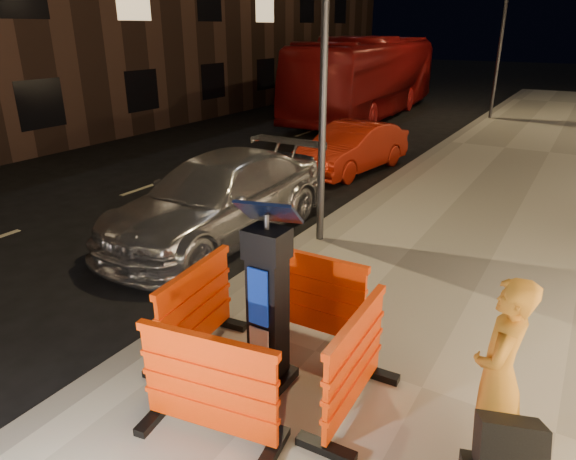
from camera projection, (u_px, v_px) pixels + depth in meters
The scene contains 14 objects.
ground_plane at pixel (197, 320), 6.74m from camera, with size 120.00×120.00×0.00m, color black.
sidewalk at pixel (421, 393), 5.28m from camera, with size 6.00×60.00×0.15m, color #99968B.
kerb at pixel (197, 315), 6.71m from camera, with size 0.30×60.00×0.15m, color slate.
parking_kiosk at pixel (268, 299), 5.05m from camera, with size 0.60×0.60×1.89m, color black.
barrier_front at pixel (209, 388), 4.44m from camera, with size 1.35×0.56×1.05m, color #FF3D06.
barrier_back at pixel (313, 296), 5.96m from camera, with size 1.35×0.56×1.05m, color #FF3D06.
barrier_kerbside at pixel (196, 311), 5.66m from camera, with size 1.35×0.56×1.05m, color #FF3D06.
barrier_bldgside at pixel (354, 365), 4.75m from camera, with size 1.35×0.56×1.05m, color #FF3D06.
car_silver at pixel (220, 236), 9.48m from camera, with size 2.03×5.00×1.45m, color silver.
car_red at pixel (351, 171), 13.74m from camera, with size 1.34×3.84×1.27m, color #A91D0D.
bus_doubledecker at pixel (366, 116), 22.33m from camera, with size 2.73×11.67×3.25m, color maroon.
man at pixel (499, 374), 4.11m from camera, with size 0.62×0.41×1.70m, color #BE7A23.
street_lamp_mid at pixel (324, 58), 7.86m from camera, with size 0.12×0.12×6.00m, color #3F3F44.
street_lamp_far at pixel (501, 39), 19.83m from camera, with size 0.12×0.12×6.00m, color #3F3F44.
Camera 1 is at (4.02, -4.39, 3.59)m, focal length 32.00 mm.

